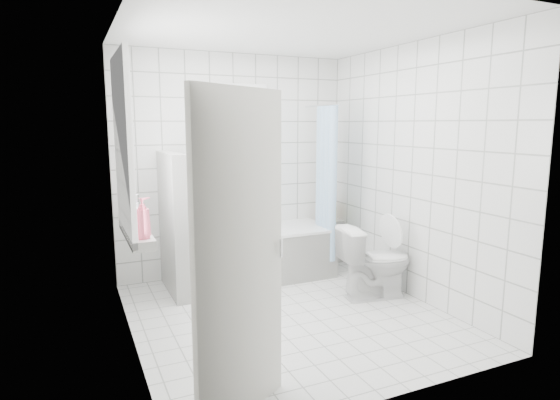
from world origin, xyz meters
name	(u,v)px	position (x,y,z in m)	size (l,w,h in m)	color
ground	(288,315)	(0.00, 0.00, 0.00)	(3.00, 3.00, 0.00)	white
ceiling	(289,28)	(0.00, 0.00, 2.60)	(3.00, 3.00, 0.00)	white
wall_back	(235,166)	(0.00, 1.50, 1.30)	(2.80, 0.02, 2.60)	white
wall_front	(393,205)	(0.00, -1.50, 1.30)	(2.80, 0.02, 2.60)	white
wall_left	(126,188)	(-1.40, 0.00, 1.30)	(0.02, 3.00, 2.60)	white
wall_right	(412,172)	(1.40, 0.00, 1.30)	(0.02, 3.00, 2.60)	white
window_left	(126,147)	(-1.35, 0.30, 1.60)	(0.01, 0.90, 1.40)	white
window_back	(243,110)	(0.10, 1.46, 1.95)	(0.50, 0.01, 0.50)	white
window_sill	(136,233)	(-1.31, 0.30, 0.86)	(0.18, 1.02, 0.08)	white
door	(241,260)	(-0.91, -1.27, 1.00)	(0.04, 0.80, 2.00)	silver
bathtub	(256,254)	(0.12, 1.12, 0.29)	(1.78, 0.77, 0.58)	white
partition_wall	(173,224)	(-0.84, 1.07, 0.75)	(0.15, 0.85, 1.50)	white
tiled_ledge	(329,241)	(1.25, 1.38, 0.28)	(0.40, 0.24, 0.55)	white
toilet	(375,262)	(1.03, 0.06, 0.38)	(0.43, 0.75, 0.76)	white
curtain_rod	(322,106)	(0.95, 1.10, 2.00)	(0.02, 0.02, 0.80)	silver
shower_curtain	(326,183)	(0.95, 0.97, 1.10)	(0.14, 0.48, 1.78)	#4791D2
tub_faucet	(253,202)	(0.22, 1.46, 0.85)	(0.18, 0.06, 0.06)	silver
sill_bottles	(137,215)	(-1.30, 0.23, 1.03)	(0.17, 0.77, 0.33)	#EE5C77
ledge_bottles	(331,212)	(1.24, 1.33, 0.66)	(0.12, 0.17, 0.25)	red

